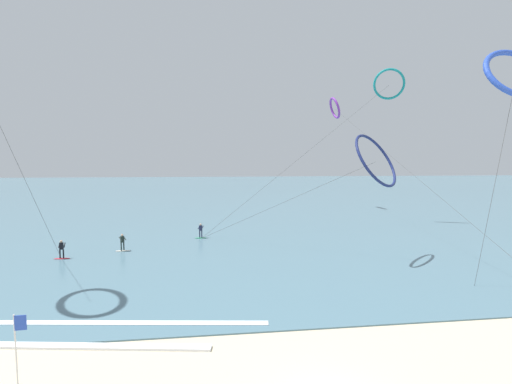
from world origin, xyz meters
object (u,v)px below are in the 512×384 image
Objects in this scene: surfer_emerald at (201,232)px; surfer_ivory at (122,244)px; kite_teal at (389,84)px; kite_navy at (376,160)px; surfer_crimson at (62,251)px; kite_violet at (335,108)px; beach_flag at (18,338)px.

surfer_ivory is at bearing 65.70° from surfer_emerald.
kite_teal reaches higher than surfer_ivory.
surfer_emerald is at bearing 106.41° from kite_navy.
surfer_emerald is at bearing -157.75° from surfer_crimson.
kite_violet is (-2.02, 16.62, -0.92)m from kite_teal.
surfer_ivory is at bearing 134.72° from kite_violet.
kite_navy is (27.78, -3.63, 8.10)m from surfer_crimson.
beach_flag reaches higher than surfer_ivory.
surfer_crimson is 0.09× the size of kite_navy.
kite_navy is 6.53× the size of beach_flag.
surfer_ivory is 8.99m from surfer_emerald.
surfer_emerald is at bearing 38.08° from kite_teal.
surfer_crimson is at bearing 107.30° from beach_flag.
beach_flag is at bearing 67.11° from kite_teal.
surfer_crimson is 5.24m from surfer_ivory.
surfer_crimson is at bearing -20.15° from surfer_ivory.
surfer_ivory is 21.17m from beach_flag.
surfer_crimson is 0.59× the size of beach_flag.
kite_navy is 27.59m from beach_flag.
kite_violet reaches higher than surfer_ivory.
kite_teal is 0.58× the size of kite_violet.
surfer_ivory is 0.09× the size of kite_navy.
kite_teal reaches higher than kite_navy.
kite_violet reaches higher than surfer_crimson.
surfer_ivory is at bearing 42.20° from kite_teal.
kite_navy is 0.65× the size of kite_teal.
kite_violet is at bearing 37.46° from kite_navy.
beach_flag is (5.88, -18.89, 1.08)m from surfer_crimson.
kite_violet reaches higher than kite_navy.
surfer_crimson and surfer_ivory have the same top height.
surfer_ivory is 41.19m from kite_teal.
surfer_crimson is 0.06× the size of kite_teal.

